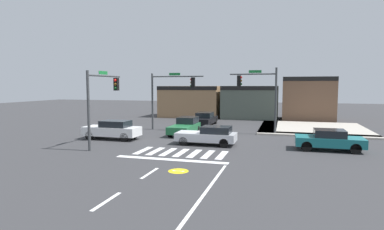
{
  "coord_description": "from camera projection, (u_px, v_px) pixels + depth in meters",
  "views": [
    {
      "loc": [
        6.25,
        -23.77,
        4.29
      ],
      "look_at": [
        -0.74,
        0.59,
        1.95
      ],
      "focal_mm": 30.12,
      "sensor_mm": 36.0,
      "label": 1
    }
  ],
  "objects": [
    {
      "name": "ground_plane",
      "position": [
        199.0,
        141.0,
        24.86
      ],
      "size": [
        120.0,
        120.0,
        0.0
      ],
      "primitive_type": "plane",
      "color": "#353538"
    },
    {
      "name": "crosswalk_near",
      "position": [
        181.0,
        153.0,
        20.55
      ],
      "size": [
        5.71,
        2.51,
        0.01
      ],
      "color": "silver",
      "rests_on": "ground_plane"
    },
    {
      "name": "lane_markings",
      "position": [
        157.0,
        187.0,
        13.61
      ],
      "size": [
        6.8,
        18.75,
        0.01
      ],
      "color": "white",
      "rests_on": "ground_plane"
    },
    {
      "name": "bike_detector_marking",
      "position": [
        178.0,
        171.0,
        16.15
      ],
      "size": [
        1.03,
        1.03,
        0.01
      ],
      "color": "yellow",
      "rests_on": "ground_plane"
    },
    {
      "name": "curb_corner_northeast",
      "position": [
        307.0,
        129.0,
        31.54
      ],
      "size": [
        10.0,
        10.6,
        0.15
      ],
      "color": "#B2AA9E",
      "rests_on": "ground_plane"
    },
    {
      "name": "storefront_row",
      "position": [
        247.0,
        101.0,
        42.22
      ],
      "size": [
        22.12,
        6.39,
        5.31
      ],
      "color": "#93704C",
      "rests_on": "ground_plane"
    },
    {
      "name": "traffic_signal_southwest",
      "position": [
        102.0,
        94.0,
        22.45
      ],
      "size": [
        0.32,
        4.28,
        5.29
      ],
      "rotation": [
        0.0,
        0.0,
        1.57
      ],
      "color": "#383A3D",
      "rests_on": "ground_plane"
    },
    {
      "name": "traffic_signal_northeast",
      "position": [
        259.0,
        90.0,
        28.12
      ],
      "size": [
        4.1,
        0.32,
        5.82
      ],
      "rotation": [
        0.0,
        0.0,
        3.14
      ],
      "color": "#383A3D",
      "rests_on": "ground_plane"
    },
    {
      "name": "traffic_signal_northwest",
      "position": [
        171.0,
        90.0,
        30.67
      ],
      "size": [
        5.2,
        0.32,
        5.47
      ],
      "color": "#383A3D",
      "rests_on": "ground_plane"
    },
    {
      "name": "car_green",
      "position": [
        185.0,
        126.0,
        28.22
      ],
      "size": [
        1.78,
        4.51,
        1.47
      ],
      "rotation": [
        0.0,
        0.0,
        -1.57
      ],
      "color": "#1E6638",
      "rests_on": "ground_plane"
    },
    {
      "name": "car_teal",
      "position": [
        329.0,
        140.0,
        21.25
      ],
      "size": [
        4.26,
        1.89,
        1.39
      ],
      "rotation": [
        0.0,
        0.0,
        3.14
      ],
      "color": "#196B70",
      "rests_on": "ground_plane"
    },
    {
      "name": "car_black",
      "position": [
        205.0,
        119.0,
        34.48
      ],
      "size": [
        1.78,
        4.76,
        1.42
      ],
      "rotation": [
        0.0,
        0.0,
        -1.57
      ],
      "color": "black",
      "rests_on": "ground_plane"
    },
    {
      "name": "car_silver",
      "position": [
        208.0,
        135.0,
        23.24
      ],
      "size": [
        4.3,
        1.81,
        1.36
      ],
      "rotation": [
        0.0,
        0.0,
        3.14
      ],
      "color": "#B7BABF",
      "rests_on": "ground_plane"
    },
    {
      "name": "car_white",
      "position": [
        113.0,
        130.0,
        25.63
      ],
      "size": [
        4.48,
        1.77,
        1.51
      ],
      "rotation": [
        0.0,
        0.0,
        3.14
      ],
      "color": "white",
      "rests_on": "ground_plane"
    }
  ]
}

